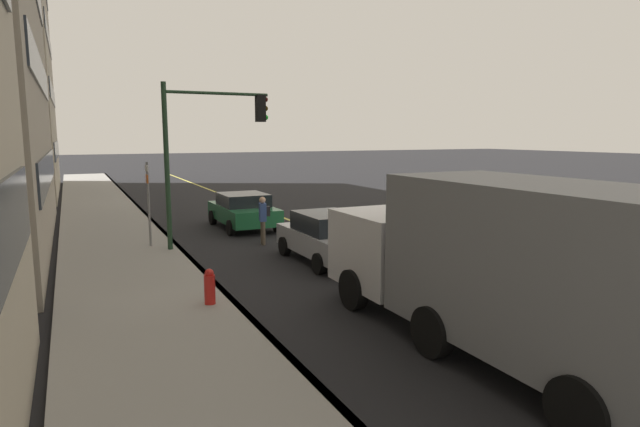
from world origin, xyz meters
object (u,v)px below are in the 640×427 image
traffic_light_mast (208,138)px  car_green (243,210)px  pedestrian_with_backpack (263,217)px  fire_hydrant (210,290)px  street_sign_post (148,199)px  truck_gray (510,266)px  car_silver (327,236)px

traffic_light_mast → car_green: bearing=-32.4°
pedestrian_with_backpack → fire_hydrant: bearing=150.8°
traffic_light_mast → street_sign_post: (0.82, 1.84, -2.00)m
car_green → truck_gray: bearing=-179.2°
pedestrian_with_backpack → traffic_light_mast: bearing=91.4°
truck_gray → fire_hydrant: (4.66, 4.01, -1.17)m
traffic_light_mast → fire_hydrant: traffic_light_mast is taller
car_green → traffic_light_mast: bearing=147.6°
car_silver → truck_gray: 7.64m
car_green → fire_hydrant: 10.37m
pedestrian_with_backpack → traffic_light_mast: 3.33m
car_silver → street_sign_post: (3.97, 4.62, 0.96)m
traffic_light_mast → fire_hydrant: (-6.07, 1.53, -3.27)m
traffic_light_mast → street_sign_post: bearing=65.9°
truck_gray → street_sign_post: (11.55, 4.31, 0.10)m
car_silver → traffic_light_mast: 5.14m
street_sign_post → car_green: bearing=-56.2°
car_green → traffic_light_mast: 5.18m
car_silver → car_green: bearing=4.4°
car_green → pedestrian_with_backpack: size_ratio=2.50×
car_green → truck_gray: 14.33m
street_sign_post → fire_hydrant: (-6.89, -0.30, -1.27)m
pedestrian_with_backpack → car_green: bearing=-6.1°
traffic_light_mast → car_silver: bearing=-138.6°
car_green → pedestrian_with_backpack: bearing=173.9°
street_sign_post → car_silver: bearing=-130.7°
car_green → street_sign_post: (-2.75, 4.10, 0.99)m
street_sign_post → fire_hydrant: bearing=-177.5°
traffic_light_mast → street_sign_post: size_ratio=1.85×
truck_gray → car_green: bearing=0.8°
car_silver → traffic_light_mast: (3.15, 2.78, 2.96)m
truck_gray → pedestrian_with_backpack: size_ratio=4.90×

